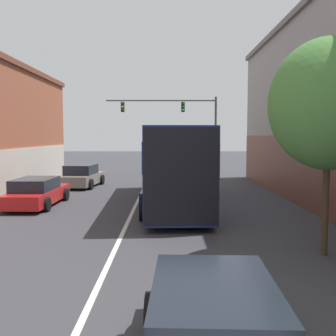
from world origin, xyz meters
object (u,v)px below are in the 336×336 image
Objects in this scene: parked_car_left_mid at (36,193)px; traffic_signal_gantry at (182,118)px; parked_car_left_near at (82,176)px; street_tree_near at (328,104)px; bus at (171,162)px.

traffic_signal_gantry is at bearing -25.38° from parked_car_left_mid.
street_tree_near reaches higher than parked_car_left_near.
traffic_signal_gantry is at bearing 97.96° from street_tree_near.
parked_car_left_mid is at bearing -116.40° from traffic_signal_gantry.
parked_car_left_near is at bearing -130.28° from traffic_signal_gantry.
bus is at bearing 116.65° from street_tree_near.
traffic_signal_gantry reaches higher than parked_car_left_mid.
street_tree_near is at bearing -140.15° from parked_car_left_near.
parked_car_left_mid is 0.81× the size of street_tree_near.
bus is 13.98m from traffic_signal_gantry.
parked_car_left_mid is (-0.60, -6.63, -0.05)m from parked_car_left_near.
street_tree_near is at bearing -125.00° from parked_car_left_mid.
bus is at bearing -131.92° from parked_car_left_near.
street_tree_near is (10.11, -7.35, 3.38)m from parked_car_left_mid.
parked_car_left_mid is 0.52× the size of traffic_signal_gantry.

